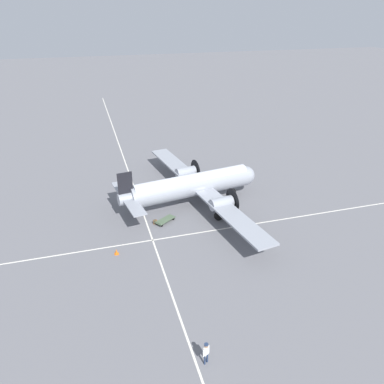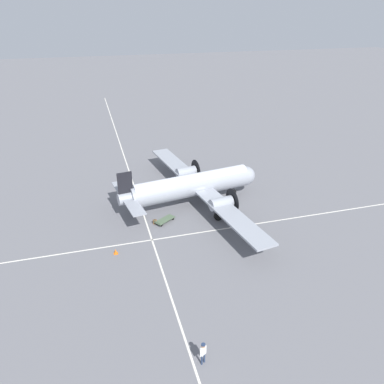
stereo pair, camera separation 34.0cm
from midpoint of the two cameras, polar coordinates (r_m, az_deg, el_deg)
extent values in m
plane|color=slate|center=(44.15, 0.22, -1.80)|extent=(300.00, 300.00, 0.00)
cube|color=silver|center=(39.02, 2.76, -5.98)|extent=(120.00, 0.16, 0.01)
cube|color=silver|center=(43.09, -7.38, -2.80)|extent=(0.16, 120.00, 0.01)
cylinder|color=#9399A3|center=(43.11, 0.23, 0.88)|extent=(14.70, 4.62, 2.38)
cylinder|color=silver|center=(42.83, 0.23, 1.67)|extent=(13.89, 3.81, 1.67)
sphere|color=#9399A3|center=(46.36, 8.38, 2.50)|extent=(2.26, 2.26, 2.26)
cylinder|color=#9399A3|center=(40.84, -9.03, -0.83)|extent=(3.00, 1.74, 1.31)
cube|color=black|center=(39.99, -9.93, 1.15)|extent=(1.59, 0.39, 2.74)
cube|color=#9399A3|center=(40.71, -9.52, -0.77)|extent=(2.76, 8.79, 0.10)
cube|color=#9399A3|center=(43.66, 1.49, 0.78)|extent=(6.51, 27.15, 0.20)
cylinder|color=#9399A3|center=(47.54, -0.70, 3.05)|extent=(2.65, 1.68, 1.31)
cylinder|color=black|center=(48.06, 0.79, 3.33)|extent=(0.47, 2.72, 2.75)
sphere|color=black|center=(48.11, 0.92, 3.35)|extent=(0.46, 0.46, 0.46)
cylinder|color=#9399A3|center=(40.13, 4.71, -1.73)|extent=(2.65, 1.68, 1.31)
cylinder|color=black|center=(40.75, 6.38, -1.34)|extent=(0.47, 2.72, 2.75)
sphere|color=black|center=(40.81, 6.53, -1.31)|extent=(0.46, 0.46, 0.46)
cylinder|color=#4C4C51|center=(47.85, -0.96, 1.91)|extent=(0.18, 0.18, 0.94)
cylinder|color=black|center=(48.05, -0.96, 1.40)|extent=(1.13, 0.47, 1.10)
cylinder|color=#4C4C51|center=(40.50, 4.35, -3.04)|extent=(0.18, 0.18, 0.94)
cylinder|color=black|center=(40.74, 4.33, -3.61)|extent=(1.13, 0.47, 1.10)
cylinder|color=#4C4C51|center=(46.21, 6.60, 0.47)|extent=(0.14, 0.14, 0.87)
cylinder|color=black|center=(46.40, 6.57, -0.01)|extent=(0.72, 0.29, 0.70)
cylinder|color=navy|center=(26.57, 1.90, -24.18)|extent=(0.12, 0.12, 0.82)
cylinder|color=navy|center=(26.68, 2.28, -23.89)|extent=(0.12, 0.12, 0.82)
cube|color=white|center=(26.07, 2.12, -23.03)|extent=(0.44, 0.36, 0.62)
sphere|color=tan|center=(25.73, 2.14, -22.39)|extent=(0.27, 0.27, 0.27)
cylinder|color=white|center=(25.98, 1.72, -23.38)|extent=(0.10, 0.10, 0.59)
cylinder|color=white|center=(26.22, 2.51, -22.78)|extent=(0.10, 0.10, 0.59)
cube|color=maroon|center=(26.06, 1.95, -22.81)|extent=(0.05, 0.03, 0.39)
cylinder|color=navy|center=(25.65, 2.14, -22.22)|extent=(0.39, 0.39, 0.07)
cube|color=brown|center=(40.28, -5.44, -4.54)|extent=(0.40, 0.18, 0.49)
cube|color=#4A3520|center=(40.14, -5.46, -4.20)|extent=(0.15, 0.13, 0.02)
cube|color=#4C6047|center=(40.48, -3.91, -4.21)|extent=(2.51, 2.11, 0.04)
cube|color=#4C6047|center=(39.66, -5.08, -4.57)|extent=(0.56, 0.81, 0.04)
cylinder|color=#4C6047|center=(39.99, -5.53, -4.48)|extent=(0.04, 0.04, 0.22)
cylinder|color=#4C6047|center=(39.45, -4.62, -4.92)|extent=(0.04, 0.04, 0.22)
cylinder|color=black|center=(41.35, -3.41, -3.74)|extent=(0.27, 0.21, 0.28)
cylinder|color=black|center=(40.90, -2.64, -4.09)|extent=(0.27, 0.21, 0.28)
cylinder|color=black|center=(40.25, -5.18, -4.73)|extent=(0.27, 0.21, 0.28)
cylinder|color=black|center=(39.79, -4.41, -5.10)|extent=(0.27, 0.21, 0.28)
cube|color=orange|center=(36.41, -11.26, -9.18)|extent=(0.40, 0.40, 0.03)
cone|color=orange|center=(36.27, -11.30, -8.86)|extent=(0.34, 0.34, 0.52)
camera|label=1|loc=(0.17, -89.78, 0.11)|focal=35.00mm
camera|label=2|loc=(0.17, 90.22, -0.11)|focal=35.00mm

